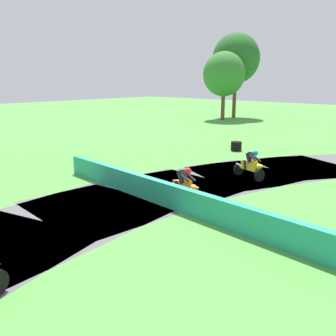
# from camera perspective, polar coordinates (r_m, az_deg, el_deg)

# --- Properties ---
(ground_plane) EXTENTS (120.00, 120.00, 0.00)m
(ground_plane) POSITION_cam_1_polar(r_m,az_deg,el_deg) (15.16, -4.78, -4.20)
(ground_plane) COLOR #4C933D
(track_asphalt) EXTENTS (11.23, 32.58, 0.01)m
(track_asphalt) POSITION_cam_1_polar(r_m,az_deg,el_deg) (14.12, -1.21, -5.49)
(track_asphalt) COLOR #515156
(track_asphalt) RESTS_ON ground
(safety_barrier) EXTENTS (20.36, 1.88, 0.90)m
(safety_barrier) POSITION_cam_1_polar(r_m,az_deg,el_deg) (11.52, 11.92, -7.94)
(safety_barrier) COLOR #239375
(safety_barrier) RESTS_ON ground
(motorcycle_lead_yellow) EXTENTS (1.72, 1.10, 1.43)m
(motorcycle_lead_yellow) POSITION_cam_1_polar(r_m,az_deg,el_deg) (17.89, 12.73, 0.43)
(motorcycle_lead_yellow) COLOR black
(motorcycle_lead_yellow) RESTS_ON ground
(motorcycle_chase_orange) EXTENTS (1.71, 0.84, 1.42)m
(motorcycle_chase_orange) POSITION_cam_1_polar(r_m,az_deg,el_deg) (14.05, 2.62, -2.80)
(motorcycle_chase_orange) COLOR black
(motorcycle_chase_orange) RESTS_ON ground
(tire_stack_near) EXTENTS (0.70, 0.70, 0.60)m
(tire_stack_near) POSITION_cam_1_polar(r_m,az_deg,el_deg) (24.74, 10.46, 3.32)
(tire_stack_near) COLOR black
(tire_stack_near) RESTS_ON ground
(tire_stack_mid_a) EXTENTS (0.69, 0.69, 0.40)m
(tire_stack_mid_a) POSITION_cam_1_polar(r_m,az_deg,el_deg) (19.42, -12.75, 0.11)
(tire_stack_mid_a) COLOR black
(tire_stack_mid_a) RESTS_ON ground
(tree_far_left) EXTENTS (5.54, 5.54, 9.84)m
(tree_far_left) POSITION_cam_1_polar(r_m,az_deg,el_deg) (46.17, 10.43, 16.24)
(tree_far_left) COLOR brown
(tree_far_left) RESTS_ON ground
(tree_far_right) EXTENTS (4.71, 4.71, 7.59)m
(tree_far_right) POSITION_cam_1_polar(r_m,az_deg,el_deg) (43.30, 8.62, 14.10)
(tree_far_right) COLOR brown
(tree_far_right) RESTS_ON ground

